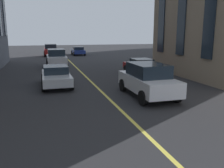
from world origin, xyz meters
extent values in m
cube|color=#D8C64C|center=(20.00, 0.00, 0.00)|extent=(80.00, 0.16, 0.01)
cube|color=#B21E1E|center=(42.63, 2.07, 0.78)|extent=(4.70, 1.95, 0.80)
cube|color=#19232D|center=(42.63, 2.07, 1.53)|extent=(2.58, 1.72, 0.70)
cylinder|color=black|center=(41.08, 1.13, 0.38)|extent=(0.76, 0.27, 0.76)
cylinder|color=black|center=(41.08, 3.00, 0.38)|extent=(0.76, 0.27, 0.76)
cylinder|color=black|center=(44.18, 1.13, 0.38)|extent=(0.76, 0.27, 0.76)
cylinder|color=black|center=(44.18, 3.00, 0.38)|extent=(0.76, 0.27, 0.76)
cube|color=silver|center=(15.22, -2.24, 0.78)|extent=(4.70, 1.95, 0.80)
cube|color=#19232D|center=(15.22, -2.24, 1.53)|extent=(2.58, 1.72, 0.70)
cylinder|color=black|center=(16.77, -1.31, 0.38)|extent=(0.76, 0.27, 0.76)
cylinder|color=black|center=(16.77, -3.18, 0.38)|extent=(0.76, 0.27, 0.76)
cylinder|color=black|center=(13.67, -1.31, 0.38)|extent=(0.76, 0.27, 0.76)
cylinder|color=black|center=(13.67, -3.18, 0.38)|extent=(0.76, 0.27, 0.76)
cube|color=navy|center=(43.23, -2.41, 0.59)|extent=(4.40, 1.80, 0.55)
cube|color=#19232D|center=(43.01, -2.41, 1.12)|extent=(1.85, 1.58, 0.50)
cylinder|color=black|center=(44.68, -1.55, 0.32)|extent=(0.64, 0.22, 0.64)
cylinder|color=black|center=(44.68, -3.27, 0.32)|extent=(0.64, 0.22, 0.64)
cylinder|color=black|center=(41.78, -1.55, 0.32)|extent=(0.64, 0.22, 0.64)
cylinder|color=black|center=(41.78, -3.27, 0.32)|extent=(0.64, 0.22, 0.64)
cube|color=#B7BABF|center=(19.44, 2.56, 0.59)|extent=(4.40, 1.80, 0.55)
cube|color=#19232D|center=(19.66, 2.56, 1.12)|extent=(1.85, 1.58, 0.50)
cylinder|color=black|center=(17.99, 1.70, 0.32)|extent=(0.64, 0.22, 0.64)
cylinder|color=black|center=(17.99, 3.43, 0.32)|extent=(0.64, 0.22, 0.64)
cylinder|color=black|center=(20.90, 1.70, 0.32)|extent=(0.64, 0.22, 0.64)
cylinder|color=black|center=(20.90, 3.43, 0.32)|extent=(0.64, 0.22, 0.64)
cube|color=#B21E1E|center=(22.51, -4.90, 0.59)|extent=(4.40, 1.80, 0.55)
cube|color=#19232D|center=(22.29, -4.90, 1.12)|extent=(1.85, 1.58, 0.50)
cylinder|color=black|center=(23.96, -4.04, 0.32)|extent=(0.64, 0.22, 0.64)
cylinder|color=black|center=(23.96, -5.76, 0.32)|extent=(0.64, 0.22, 0.64)
cylinder|color=black|center=(21.05, -4.04, 0.32)|extent=(0.64, 0.22, 0.64)
cylinder|color=black|center=(21.05, -5.76, 0.32)|extent=(0.64, 0.22, 0.64)
cube|color=silver|center=(29.63, 1.93, 0.78)|extent=(4.70, 1.95, 0.80)
cube|color=#19232D|center=(29.63, 1.93, 1.53)|extent=(2.59, 1.72, 0.70)
cylinder|color=black|center=(28.08, 1.00, 0.38)|extent=(0.76, 0.27, 0.76)
cylinder|color=black|center=(28.08, 2.87, 0.38)|extent=(0.76, 0.27, 0.76)
cylinder|color=black|center=(31.18, 1.00, 0.38)|extent=(0.76, 0.27, 0.76)
cylinder|color=black|center=(31.18, 2.87, 0.38)|extent=(0.76, 0.27, 0.76)
camera|label=1|loc=(3.16, 3.38, 3.51)|focal=38.17mm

